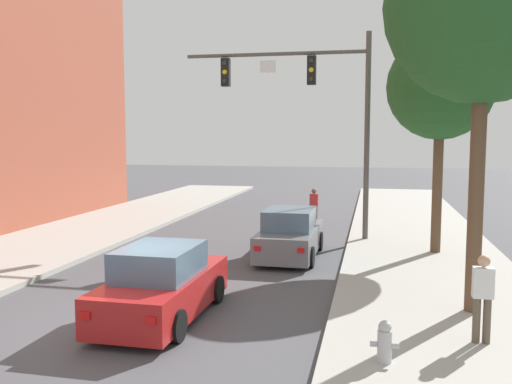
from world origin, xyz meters
The scene contains 10 objects.
ground_plane centered at (0.00, 0.00, 0.00)m, with size 120.00×120.00×0.00m, color #4C4C51.
sidewalk_right centered at (6.50, 0.00, 0.07)m, with size 5.00×60.00×0.15m, color #A8A59E.
traffic_signal_mast centered at (2.64, 9.98, 5.36)m, with size 6.90×0.38×7.50m.
car_lead_grey centered at (2.26, 6.91, 0.72)m, with size 1.86×4.25×1.60m.
car_following_red centered at (0.46, 0.35, 0.72)m, with size 1.88×4.26×1.60m.
pedestrian_crossing_road centered at (2.33, 13.44, 0.91)m, with size 0.36×0.22×1.64m.
pedestrian_sidewalk_right_walker centered at (6.85, -0.17, 1.06)m, with size 0.36×0.22×1.64m.
fire_hydrant centered at (5.11, -1.44, 0.51)m, with size 0.48×0.24×0.72m.
street_tree_nearest centered at (7.01, 1.79, 6.59)m, with size 4.08×4.08×8.51m.
street_tree_second centered at (6.89, 8.05, 5.46)m, with size 3.39×3.39×7.04m.
Camera 1 is at (4.87, -10.65, 3.93)m, focal length 38.95 mm.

